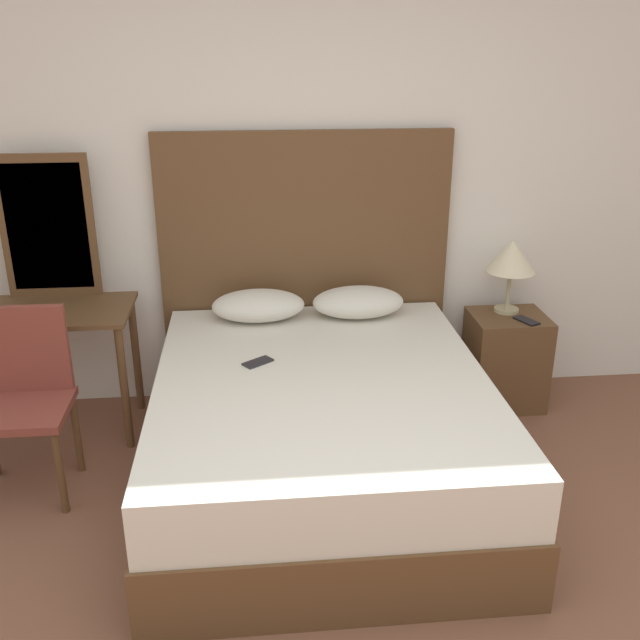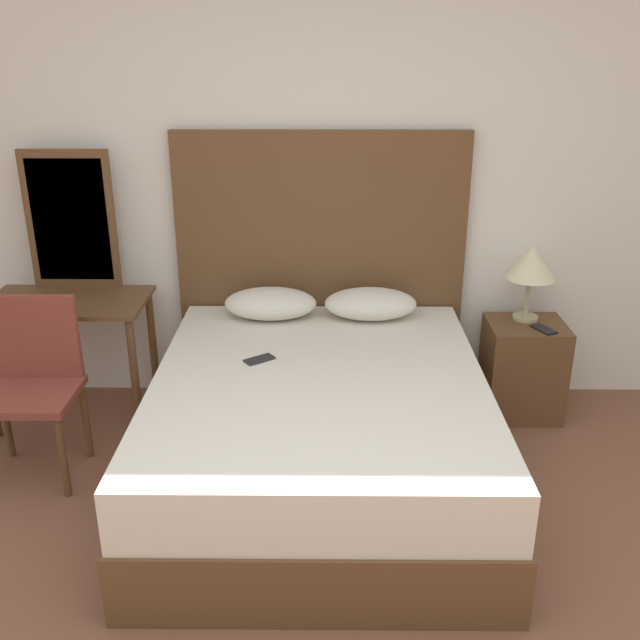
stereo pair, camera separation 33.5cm
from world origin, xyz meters
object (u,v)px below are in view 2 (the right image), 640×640
object	(u,v)px
phone_on_bed	(260,359)
chair	(31,375)
nightstand	(523,369)
vanity_desk	(69,322)
phone_on_nightstand	(544,329)
table_lamp	(532,264)
bed	(320,432)

from	to	relation	value
phone_on_bed	chair	world-z (taller)	chair
nightstand	vanity_desk	world-z (taller)	vanity_desk
nightstand	phone_on_bed	bearing A→B (deg)	-159.26
phone_on_bed	phone_on_nightstand	bearing A→B (deg)	16.79
table_lamp	chair	world-z (taller)	table_lamp
vanity_desk	chair	world-z (taller)	chair
bed	vanity_desk	world-z (taller)	vanity_desk
phone_on_nightstand	vanity_desk	distance (m)	2.67
chair	table_lamp	bearing A→B (deg)	14.37
phone_on_bed	nightstand	xyz separation A→B (m)	(1.48, 0.56, -0.32)
nightstand	chair	xyz separation A→B (m)	(-2.63, -0.60, 0.24)
phone_on_bed	table_lamp	xyz separation A→B (m)	(1.49, 0.64, 0.30)
phone_on_bed	chair	bearing A→B (deg)	-178.17
phone_on_bed	vanity_desk	bearing A→B (deg)	156.37
phone_on_bed	bed	bearing A→B (deg)	-30.68
phone_on_bed	chair	size ratio (longest dim) A/B	0.18
phone_on_bed	nightstand	distance (m)	1.62
bed	vanity_desk	distance (m)	1.60
phone_on_nightstand	vanity_desk	size ratio (longest dim) A/B	0.19
phone_on_bed	table_lamp	size ratio (longest dim) A/B	0.37
phone_on_nightstand	chair	distance (m)	2.74
nightstand	phone_on_nightstand	distance (m)	0.31
table_lamp	bed	bearing A→B (deg)	-145.54
phone_on_nightstand	chair	size ratio (longest dim) A/B	0.18
table_lamp	phone_on_bed	bearing A→B (deg)	-156.82
vanity_desk	chair	distance (m)	0.53
bed	vanity_desk	bearing A→B (deg)	154.80
bed	vanity_desk	size ratio (longest dim) A/B	2.18
bed	nightstand	size ratio (longest dim) A/B	3.38
nightstand	vanity_desk	size ratio (longest dim) A/B	0.64
bed	phone_on_nightstand	world-z (taller)	bed
bed	chair	bearing A→B (deg)	174.39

